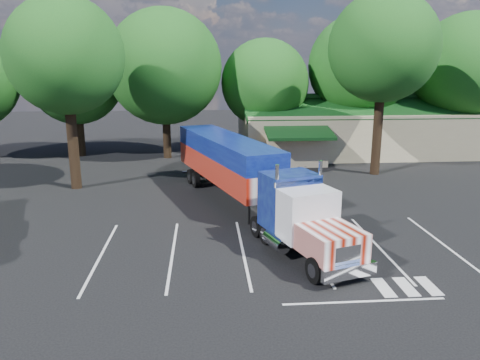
{
  "coord_description": "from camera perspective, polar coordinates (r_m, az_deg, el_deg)",
  "views": [
    {
      "loc": [
        -1.69,
        -25.94,
        8.4
      ],
      "look_at": [
        0.3,
        -0.56,
        2.0
      ],
      "focal_mm": 35.0,
      "sensor_mm": 36.0,
      "label": 1
    }
  ],
  "objects": [
    {
      "name": "tree_row_f",
      "position": [
        49.36,
        26.15,
        12.01
      ],
      "size": [
        10.4,
        10.4,
        13.0
      ],
      "color": "black",
      "rests_on": "ground"
    },
    {
      "name": "semi_truck",
      "position": [
        27.02,
        0.23,
        1.12
      ],
      "size": [
        8.35,
        19.39,
        4.11
      ],
      "rotation": [
        0.0,
        0.0,
        0.31
      ],
      "color": "black",
      "rests_on": "ground"
    },
    {
      "name": "tree_row_d",
      "position": [
        43.85,
        3.05,
        11.72
      ],
      "size": [
        8.0,
        8.0,
        10.6
      ],
      "color": "black",
      "rests_on": "ground"
    },
    {
      "name": "tree_near_left",
      "position": [
        33.14,
        -20.53,
        13.96
      ],
      "size": [
        7.6,
        7.6,
        12.65
      ],
      "color": "black",
      "rests_on": "ground"
    },
    {
      "name": "ground",
      "position": [
        27.32,
        -0.71,
        -3.8
      ],
      "size": [
        120.0,
        120.0,
        0.0
      ],
      "primitive_type": "plane",
      "color": "black",
      "rests_on": "ground"
    },
    {
      "name": "bicycle",
      "position": [
        35.19,
        7.43,
        1.02
      ],
      "size": [
        0.76,
        1.94,
        1.01
      ],
      "primitive_type": "imported",
      "rotation": [
        0.0,
        0.0,
        -0.05
      ],
      "color": "black",
      "rests_on": "ground"
    },
    {
      "name": "tree_row_b",
      "position": [
        45.2,
        -19.38,
        11.73
      ],
      "size": [
        8.4,
        8.4,
        11.35
      ],
      "color": "black",
      "rests_on": "ground"
    },
    {
      "name": "tree_row_e",
      "position": [
        46.33,
        14.41,
        13.3
      ],
      "size": [
        9.6,
        9.6,
        12.9
      ],
      "color": "black",
      "rests_on": "ground"
    },
    {
      "name": "tree_row_c",
      "position": [
        42.27,
        -9.22,
        13.45
      ],
      "size": [
        10.0,
        10.0,
        13.05
      ],
      "color": "black",
      "rests_on": "ground"
    },
    {
      "name": "woman",
      "position": [
        21.55,
        4.61,
        -6.26
      ],
      "size": [
        0.55,
        0.74,
        1.83
      ],
      "primitive_type": "imported",
      "rotation": [
        0.0,
        0.0,
        1.76
      ],
      "color": "black",
      "rests_on": "ground"
    },
    {
      "name": "event_hall",
      "position": [
        46.8,
        14.9,
        6.04
      ],
      "size": [
        24.2,
        14.12,
        5.55
      ],
      "color": "tan",
      "rests_on": "ground"
    },
    {
      "name": "silver_sedan",
      "position": [
        42.65,
        13.13,
        3.34
      ],
      "size": [
        4.35,
        1.83,
        1.4
      ],
      "primitive_type": "imported",
      "rotation": [
        0.0,
        0.0,
        1.66
      ],
      "color": "#95989C",
      "rests_on": "ground"
    },
    {
      "name": "tree_near_right",
      "position": [
        36.89,
        17.09,
        15.17
      ],
      "size": [
        8.0,
        8.0,
        13.5
      ],
      "color": "black",
      "rests_on": "ground"
    }
  ]
}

